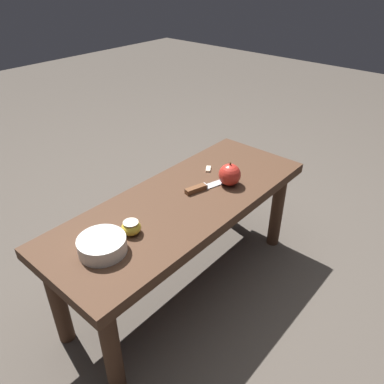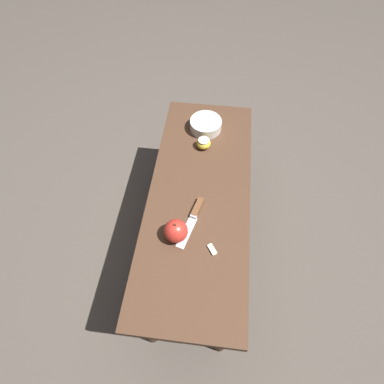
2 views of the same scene
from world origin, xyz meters
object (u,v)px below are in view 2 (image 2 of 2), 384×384
object	(u,v)px
knife	(194,215)
bowl	(206,125)
apple_whole	(176,231)
apple_cut	(204,143)
wooden_bench	(199,202)

from	to	relation	value
knife	bowl	size ratio (longest dim) A/B	1.50
apple_whole	bowl	xyz separation A→B (m)	(0.56, -0.05, -0.02)
knife	apple_cut	bearing A→B (deg)	-164.35
apple_cut	bowl	distance (m)	0.11
knife	bowl	bearing A→B (deg)	-164.15
apple_whole	apple_cut	distance (m)	0.45
wooden_bench	apple_cut	size ratio (longest dim) A/B	17.08
apple_cut	apple_whole	bearing A→B (deg)	172.90
wooden_bench	bowl	size ratio (longest dim) A/B	7.39
knife	apple_whole	distance (m)	0.11
bowl	apple_cut	bearing A→B (deg)	-179.21
knife	apple_whole	xyz separation A→B (m)	(-0.09, 0.06, 0.04)
wooden_bench	knife	distance (m)	0.13
wooden_bench	bowl	xyz separation A→B (m)	(0.37, 0.01, 0.09)
knife	apple_cut	xyz separation A→B (m)	(0.36, 0.00, 0.01)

